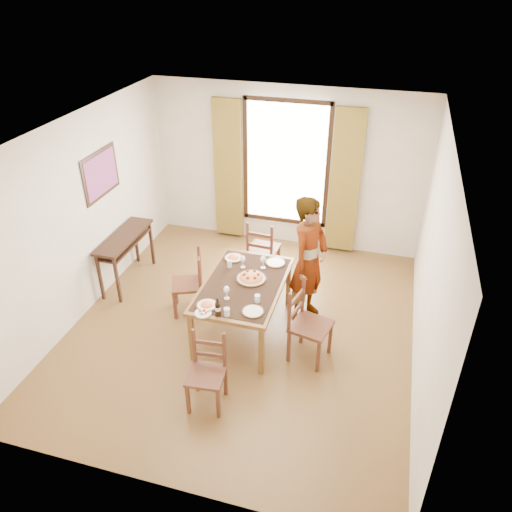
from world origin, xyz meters
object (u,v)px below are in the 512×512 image
(pasta_platter, at_px, (251,276))
(dining_table, at_px, (243,287))
(console_table, at_px, (124,242))
(man, at_px, (309,261))

(pasta_platter, bearing_deg, dining_table, -123.98)
(console_table, distance_m, pasta_platter, 2.20)
(console_table, relative_size, pasta_platter, 3.00)
(dining_table, relative_size, man, 0.88)
(man, bearing_deg, console_table, 107.74)
(console_table, xyz_separation_m, pasta_platter, (2.13, -0.54, 0.12))
(console_table, distance_m, dining_table, 2.16)
(console_table, height_order, man, man)
(man, distance_m, pasta_platter, 0.80)
(dining_table, distance_m, pasta_platter, 0.18)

